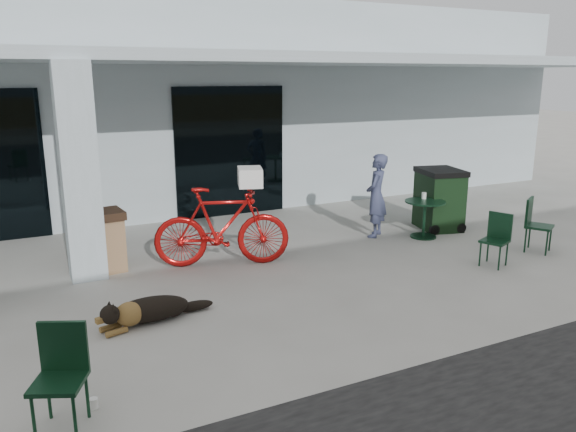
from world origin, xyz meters
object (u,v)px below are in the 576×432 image
cafe_chair_far_b (495,240)px  trash_receptacle (105,241)px  person (376,196)px  cafe_chair_near (58,381)px  dog (150,308)px  bicycle (222,227)px  cafe_chair_far_a (539,226)px  cafe_table_far (424,219)px  wheeled_bin (439,199)px

cafe_chair_far_b → trash_receptacle: size_ratio=0.88×
person → cafe_chair_near: bearing=-9.7°
dog → bicycle: bearing=32.0°
trash_receptacle → cafe_chair_far_a: bearing=-18.7°
bicycle → cafe_chair_near: 4.33m
cafe_chair_far_a → trash_receptacle: bearing=131.2°
cafe_table_far → cafe_chair_far_a: bearing=-53.3°
bicycle → cafe_table_far: 3.88m
wheeled_bin → cafe_chair_far_b: bearing=-95.2°
dog → cafe_chair_near: cafe_chair_near is taller
dog → trash_receptacle: bearing=79.7°
bicycle → dog: (-1.51, -1.60, -0.45)m
bicycle → person: bearing=-66.1°
cafe_table_far → cafe_chair_far_b: size_ratio=0.88×
bicycle → cafe_chair_far_a: 5.31m
cafe_table_far → cafe_chair_near: bearing=-153.6°
cafe_chair_far_a → wheeled_bin: size_ratio=0.78×
bicycle → cafe_chair_far_a: (5.03, -1.71, -0.17)m
cafe_table_far → trash_receptacle: bearing=172.6°
trash_receptacle → wheeled_bin: 6.21m
wheeled_bin → bicycle: bearing=-163.4°
cafe_chair_far_b → person: bearing=174.8°
bicycle → dog: bicycle is taller
dog → cafe_chair_far_b: cafe_chair_far_b is taller
dog → cafe_chair_far_a: cafe_chair_far_a is taller
person → dog: bearing=-20.0°
trash_receptacle → wheeled_bin: size_ratio=0.80×
dog → wheeled_bin: wheeled_bin is taller
bicycle → person: (3.11, 0.30, 0.14)m
cafe_table_far → wheeled_bin: size_ratio=0.63×
wheeled_bin → cafe_chair_near: bearing=-139.5°
cafe_chair_far_a → wheeled_bin: bearing=74.5°
trash_receptacle → cafe_chair_far_b: bearing=-24.4°
cafe_chair_near → cafe_chair_far_b: (6.46, 1.48, -0.04)m
cafe_table_far → cafe_chair_far_b: cafe_chair_far_b is taller
dog → cafe_chair_far_b: (5.30, -0.32, 0.23)m
cafe_chair_near → wheeled_bin: 8.06m
cafe_chair_far_a → person: person is taller
dog → cafe_chair_near: (-1.16, -1.80, 0.27)m
cafe_chair_far_a → cafe_chair_far_b: 1.25m
bicycle → person: 3.12m
cafe_chair_near → cafe_table_far: 7.30m
person → trash_receptacle: (-4.78, 0.26, -0.30)m
bicycle → trash_receptacle: (-1.67, 0.56, -0.16)m
cafe_chair_near → trash_receptacle: (1.00, 3.96, 0.02)m
bicycle → cafe_table_far: bicycle is taller
cafe_table_far → cafe_chair_far_b: bearing=-92.5°
cafe_chair_near → wheeled_bin: bearing=50.9°
dog → person: size_ratio=0.71×
bicycle → cafe_chair_near: bicycle is taller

